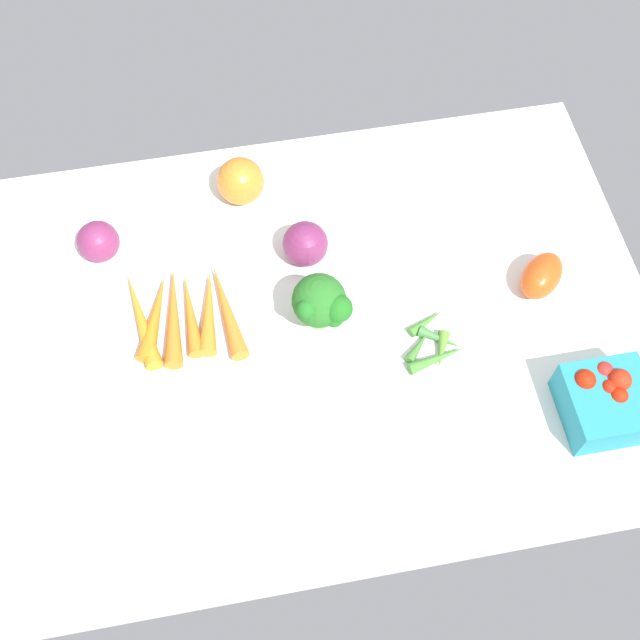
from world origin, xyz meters
TOP-DOWN VIEW (x-y plane):
  - tablecloth at (0.00, 0.00)cm, footprint 104.00×76.00cm
  - broccoli_head at (0.39, 0.32)cm, footprint 8.49×8.63cm
  - okra_pile at (16.36, -6.79)cm, footprint 9.92×10.71cm
  - heirloom_tomato_orange at (-8.46, 27.17)cm, footprint 7.89×7.89cm
  - red_onion_near_basket at (-32.34, 19.59)cm, footprint 6.74×6.74cm
  - carrot_bunch at (-20.60, 5.27)cm, footprint 18.58×18.20cm
  - red_onion_center at (-0.17, 13.10)cm, footprint 7.28×7.28cm
  - berry_basket at (37.39, -21.04)cm, footprint 11.71×11.71cm
  - roma_tomato at (35.37, 1.16)cm, footprint 10.23×10.28cm

SIDE VIEW (x-z plane):
  - tablecloth at x=0.00cm, z-range 0.00..2.00cm
  - okra_pile at x=16.36cm, z-range 1.94..3.87cm
  - carrot_bunch at x=-20.60cm, z-range 1.94..4.86cm
  - roma_tomato at x=35.37cm, z-range 2.00..7.70cm
  - red_onion_near_basket at x=-32.34cm, z-range 2.00..8.74cm
  - red_onion_center at x=-0.17cm, z-range 2.00..9.28cm
  - berry_basket at x=37.39cm, z-range 1.67..9.68cm
  - heirloom_tomato_orange at x=-8.46cm, z-range 2.00..9.89cm
  - broccoli_head at x=0.39cm, z-range 3.18..13.89cm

